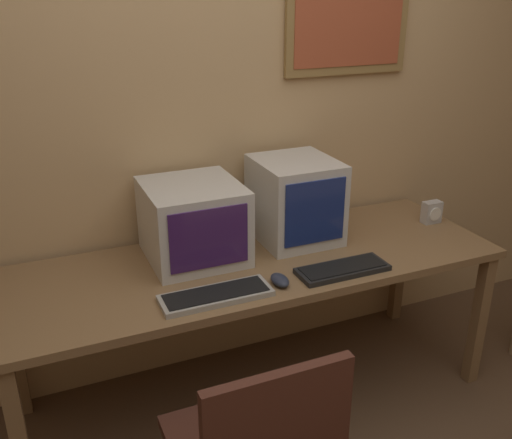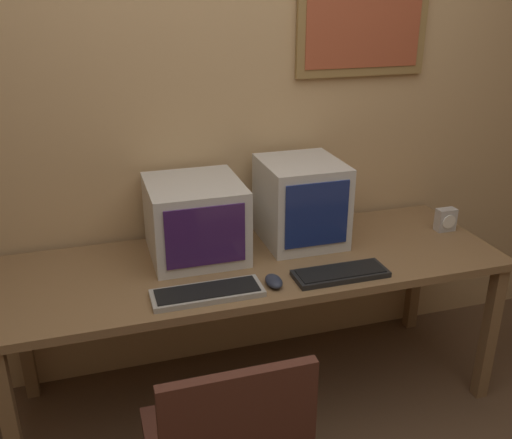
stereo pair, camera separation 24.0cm
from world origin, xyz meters
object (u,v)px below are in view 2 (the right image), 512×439
at_px(keyboard_side, 340,273).
at_px(keyboard_main, 207,293).
at_px(monitor_left, 195,219).
at_px(mouse_near_keyboard, 274,281).
at_px(monitor_right, 301,201).
at_px(desk_clock, 446,220).

bearing_deg(keyboard_side, keyboard_main, 179.58).
height_order(monitor_left, keyboard_main, monitor_left).
bearing_deg(keyboard_main, mouse_near_keyboard, 0.16).
bearing_deg(keyboard_main, monitor_right, 36.23).
height_order(monitor_left, keyboard_side, monitor_left).
height_order(monitor_right, keyboard_side, monitor_right).
xyz_separation_m(keyboard_main, keyboard_side, (0.56, -0.00, 0.00)).
height_order(keyboard_main, desk_clock, desk_clock).
bearing_deg(monitor_right, keyboard_main, -143.77).
distance_m(monitor_left, monitor_right, 0.49).
height_order(monitor_left, mouse_near_keyboard, monitor_left).
xyz_separation_m(keyboard_side, mouse_near_keyboard, (-0.28, 0.00, 0.01)).
bearing_deg(mouse_near_keyboard, desk_clock, 16.01).
xyz_separation_m(keyboard_main, desk_clock, (1.24, 0.28, 0.04)).
bearing_deg(monitor_left, desk_clock, -4.79).
bearing_deg(keyboard_side, monitor_left, 143.63).
bearing_deg(desk_clock, monitor_right, 171.32).
bearing_deg(mouse_near_keyboard, keyboard_main, -179.84).
xyz_separation_m(monitor_right, keyboard_main, (-0.53, -0.39, -0.18)).
relative_size(monitor_right, keyboard_main, 0.90).
relative_size(monitor_left, desk_clock, 3.88).
relative_size(keyboard_side, desk_clock, 3.53).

